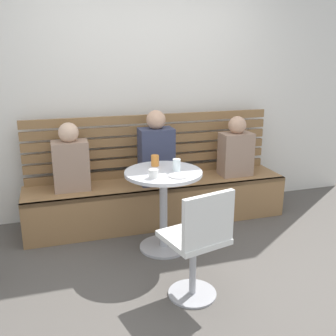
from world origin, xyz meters
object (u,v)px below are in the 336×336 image
cup_ceramic_white (154,174)px  person_child_middle (71,161)px  person_child_left (236,149)px  booth_bench (158,201)px  plate_small (179,176)px  cup_tumbler_orange (155,161)px  person_adult (156,151)px  cup_water_clear (177,165)px  cafe_table (163,195)px  white_chair (199,241)px

cup_ceramic_white → person_child_middle: bearing=129.2°
person_child_left → booth_bench: bearing=179.6°
cup_ceramic_white → plate_small: 0.21m
booth_bench → cup_tumbler_orange: size_ratio=27.00×
person_adult → cup_water_clear: 0.59m
cup_water_clear → plate_small: cup_water_clear is taller
person_child_middle → cup_ceramic_white: 0.99m
plate_small → cafe_table: bearing=115.1°
cup_tumbler_orange → plate_small: (0.11, -0.36, -0.04)m
booth_bench → cup_water_clear: 0.85m
white_chair → person_adult: 1.40m
person_adult → plate_small: person_adult is taller
white_chair → person_child_middle: person_child_middle is taller
cup_water_clear → cup_ceramic_white: 0.26m
white_chair → person_adult: (0.07, 1.37, 0.31)m
cup_water_clear → booth_bench: bearing=89.5°
booth_bench → person_adult: person_adult is taller
cup_tumbler_orange → plate_small: 0.38m
booth_bench → cup_water_clear: size_ratio=24.55×
cup_ceramic_white → plate_small: bearing=-8.0°
cafe_table → plate_small: size_ratio=4.35×
cafe_table → cup_tumbler_orange: cup_tumbler_orange is taller
booth_bench → white_chair: size_ratio=3.18×
person_adult → booth_bench: bearing=51.4°
white_chair → plate_small: 0.70m
booth_bench → plate_small: size_ratio=15.88×
person_child_left → cup_tumbler_orange: size_ratio=6.45×
person_adult → cup_ceramic_white: (-0.22, -0.70, -0.00)m
plate_small → cup_ceramic_white: bearing=172.0°
cafe_table → person_child_middle: (-0.75, 0.62, 0.21)m
person_child_left → person_child_middle: person_child_middle is taller
person_child_left → cup_tumbler_orange: 1.09m
cafe_table → cup_ceramic_white: cup_ceramic_white is taller
cafe_table → white_chair: 0.81m
person_child_left → cup_water_clear: (-0.88, -0.62, 0.07)m
person_adult → person_child_left: person_adult is taller
cafe_table → cup_tumbler_orange: bearing=98.1°
person_child_left → person_child_middle: 1.74m
cafe_table → person_adult: person_adult is taller
cafe_table → white_chair: white_chair is taller
cup_ceramic_white → cup_tumbler_orange: bearing=72.7°
cafe_table → person_child_left: (0.99, 0.58, 0.21)m
white_chair → person_child_left: 1.72m
white_chair → person_child_middle: 1.64m
cafe_table → cup_ceramic_white: bearing=-130.9°
person_child_left → cup_tumbler_orange: bearing=-158.4°
person_child_left → cup_water_clear: size_ratio=5.87×
person_adult → person_child_left: bearing=1.7°
person_adult → cup_ceramic_white: size_ratio=9.39×
cafe_table → person_child_left: 1.16m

